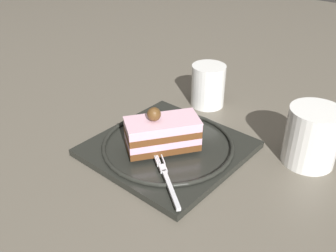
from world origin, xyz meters
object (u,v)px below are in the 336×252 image
at_px(dessert_plate, 168,147).
at_px(cake_slice, 164,132).
at_px(drink_glass_far, 208,88).
at_px(fork, 166,177).
at_px(drink_glass_near, 312,138).

height_order(dessert_plate, cake_slice, cake_slice).
relative_size(dessert_plate, cake_slice, 1.89).
distance_m(dessert_plate, drink_glass_far, 0.18).
xyz_separation_m(fork, drink_glass_far, (-0.10, 0.25, 0.02)).
xyz_separation_m(dessert_plate, drink_glass_far, (-0.04, 0.17, 0.03)).
height_order(fork, drink_glass_near, drink_glass_near).
height_order(dessert_plate, drink_glass_near, drink_glass_near).
xyz_separation_m(dessert_plate, fork, (0.06, -0.07, 0.01)).
relative_size(dessert_plate, fork, 2.21).
height_order(cake_slice, drink_glass_far, cake_slice).
relative_size(dessert_plate, drink_glass_near, 2.52).
bearing_deg(fork, dessert_plate, 127.66).
xyz_separation_m(drink_glass_near, drink_glass_far, (-0.23, 0.06, -0.01)).
bearing_deg(cake_slice, dessert_plate, 98.19).
bearing_deg(drink_glass_far, fork, -68.24).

